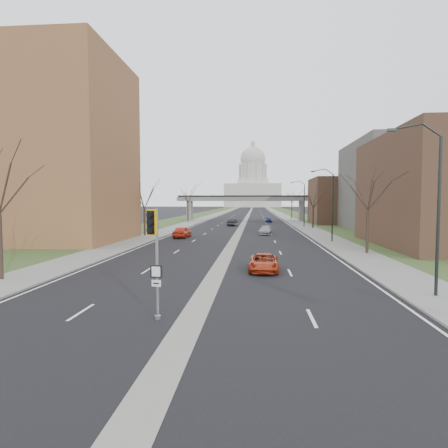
# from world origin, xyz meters

# --- Properties ---
(ground) EXTENTS (700.00, 700.00, 0.00)m
(ground) POSITION_xyz_m (0.00, 0.00, 0.00)
(ground) COLOR black
(ground) RESTS_ON ground
(road_surface) EXTENTS (20.00, 600.00, 0.01)m
(road_surface) POSITION_xyz_m (0.00, 150.00, 0.01)
(road_surface) COLOR black
(road_surface) RESTS_ON ground
(median_strip) EXTENTS (1.20, 600.00, 0.02)m
(median_strip) POSITION_xyz_m (0.00, 150.00, 0.00)
(median_strip) COLOR gray
(median_strip) RESTS_ON ground
(sidewalk_right) EXTENTS (4.00, 600.00, 0.12)m
(sidewalk_right) POSITION_xyz_m (12.00, 150.00, 0.06)
(sidewalk_right) COLOR gray
(sidewalk_right) RESTS_ON ground
(sidewalk_left) EXTENTS (4.00, 600.00, 0.12)m
(sidewalk_left) POSITION_xyz_m (-12.00, 150.00, 0.06)
(sidewalk_left) COLOR gray
(sidewalk_left) RESTS_ON ground
(grass_verge_right) EXTENTS (8.00, 600.00, 0.10)m
(grass_verge_right) POSITION_xyz_m (18.00, 150.00, 0.05)
(grass_verge_right) COLOR #28401D
(grass_verge_right) RESTS_ON ground
(grass_verge_left) EXTENTS (8.00, 600.00, 0.10)m
(grass_verge_left) POSITION_xyz_m (-18.00, 150.00, 0.05)
(grass_verge_left) COLOR #28401D
(grass_verge_left) RESTS_ON ground
(apartment_building) EXTENTS (25.00, 16.00, 22.00)m
(apartment_building) POSITION_xyz_m (-26.00, 30.00, 11.00)
(apartment_building) COLOR brown
(apartment_building) RESTS_ON ground
(commercial_block_mid) EXTENTS (18.00, 22.00, 15.00)m
(commercial_block_mid) POSITION_xyz_m (28.00, 52.00, 7.50)
(commercial_block_mid) COLOR #595751
(commercial_block_mid) RESTS_ON ground
(commercial_block_far) EXTENTS (14.00, 14.00, 10.00)m
(commercial_block_far) POSITION_xyz_m (22.00, 70.00, 5.00)
(commercial_block_far) COLOR #4C3023
(commercial_block_far) RESTS_ON ground
(pedestrian_bridge) EXTENTS (34.00, 3.00, 6.45)m
(pedestrian_bridge) POSITION_xyz_m (0.00, 80.00, 4.84)
(pedestrian_bridge) COLOR slate
(pedestrian_bridge) RESTS_ON ground
(capitol) EXTENTS (48.00, 42.00, 55.75)m
(capitol) POSITION_xyz_m (0.00, 320.00, 18.60)
(capitol) COLOR #B9B5A9
(capitol) RESTS_ON ground
(streetlight_near) EXTENTS (2.61, 0.20, 8.70)m
(streetlight_near) POSITION_xyz_m (10.99, 6.00, 6.95)
(streetlight_near) COLOR black
(streetlight_near) RESTS_ON sidewalk_right
(streetlight_mid) EXTENTS (2.61, 0.20, 8.70)m
(streetlight_mid) POSITION_xyz_m (10.99, 32.00, 6.95)
(streetlight_mid) COLOR black
(streetlight_mid) RESTS_ON sidewalk_right
(streetlight_far) EXTENTS (2.61, 0.20, 8.70)m
(streetlight_far) POSITION_xyz_m (10.99, 58.00, 6.95)
(streetlight_far) COLOR black
(streetlight_far) RESTS_ON sidewalk_right
(tree_left_b) EXTENTS (6.75, 6.75, 8.81)m
(tree_left_b) POSITION_xyz_m (-13.00, 38.00, 6.23)
(tree_left_b) COLOR #382B21
(tree_left_b) RESTS_ON sidewalk_left
(tree_left_c) EXTENTS (7.65, 7.65, 9.99)m
(tree_left_c) POSITION_xyz_m (-13.00, 72.00, 7.04)
(tree_left_c) COLOR #382B21
(tree_left_c) RESTS_ON sidewalk_left
(tree_right_a) EXTENTS (7.20, 7.20, 9.40)m
(tree_right_a) POSITION_xyz_m (13.00, 22.00, 6.64)
(tree_right_a) COLOR #382B21
(tree_right_a) RESTS_ON sidewalk_right
(tree_right_b) EXTENTS (6.30, 6.30, 8.22)m
(tree_right_b) POSITION_xyz_m (13.00, 55.00, 5.82)
(tree_right_b) COLOR #382B21
(tree_right_b) RESTS_ON sidewalk_right
(tree_right_c) EXTENTS (7.65, 7.65, 9.99)m
(tree_right_c) POSITION_xyz_m (13.00, 95.00, 7.04)
(tree_right_c) COLOR #382B21
(tree_right_c) RESTS_ON sidewalk_right
(signal_pole_median) EXTENTS (0.55, 0.77, 4.60)m
(signal_pole_median) POSITION_xyz_m (-1.43, 1.08, 3.21)
(signal_pole_median) COLOR gray
(signal_pole_median) RESTS_ON ground
(car_left_near) EXTENTS (2.08, 4.64, 1.55)m
(car_left_near) POSITION_xyz_m (-7.28, 36.31, 0.77)
(car_left_near) COLOR red
(car_left_near) RESTS_ON ground
(car_left_far) EXTENTS (1.97, 4.43, 1.41)m
(car_left_far) POSITION_xyz_m (-2.00, 61.57, 0.71)
(car_left_far) COLOR black
(car_left_far) RESTS_ON ground
(car_right_near) EXTENTS (2.14, 4.44, 1.22)m
(car_right_near) POSITION_xyz_m (3.22, 12.61, 0.61)
(car_right_near) COLOR #A72E11
(car_right_near) RESTS_ON ground
(car_right_mid) EXTENTS (2.17, 4.40, 1.23)m
(car_right_mid) POSITION_xyz_m (4.10, 42.09, 0.61)
(car_right_mid) COLOR #A1A0A7
(car_right_mid) RESTS_ON ground
(car_right_far) EXTENTS (1.68, 3.80, 1.27)m
(car_right_far) POSITION_xyz_m (5.62, 74.94, 0.64)
(car_right_far) COLOR navy
(car_right_far) RESTS_ON ground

